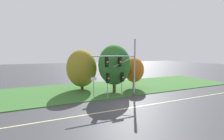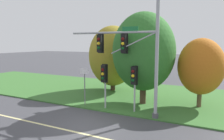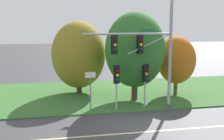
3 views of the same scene
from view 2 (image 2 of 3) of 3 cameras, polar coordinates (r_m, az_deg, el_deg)
name	(u,v)px [view 2 (image 2 of 3)]	position (r m, az deg, el deg)	size (l,w,h in m)	color
ground_plane	(92,126)	(13.36, -5.31, -14.26)	(160.00, 160.00, 0.00)	#3D3D42
lane_stripe	(80,133)	(12.44, -8.38, -15.98)	(36.00, 0.16, 0.01)	beige
grass_verge	(139,95)	(20.47, 7.17, -6.46)	(48.00, 11.50, 0.10)	#386B2D
traffic_signal_mast	(132,51)	(14.26, 5.21, 5.02)	(6.48, 0.49, 7.74)	#9EA0A5
pedestrian_signal_near_kerb	(104,76)	(15.58, -2.08, -1.69)	(0.46, 0.55, 3.25)	#9EA0A5
pedestrian_signal_further_along	(134,78)	(14.85, 5.75, -2.21)	(0.46, 0.55, 3.23)	#9EA0A5
route_sign_post	(85,82)	(16.86, -7.18, -3.07)	(0.73, 0.08, 2.83)	slate
tree_nearest_road	(113,56)	(21.62, 0.22, 3.69)	(4.74, 4.74, 6.41)	#423021
tree_left_of_mast	(144,52)	(16.98, 8.26, 4.76)	(4.82, 4.82, 7.10)	#423021
tree_behind_signpost	(201,67)	(17.25, 22.20, 0.84)	(3.32, 3.32, 5.10)	brown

